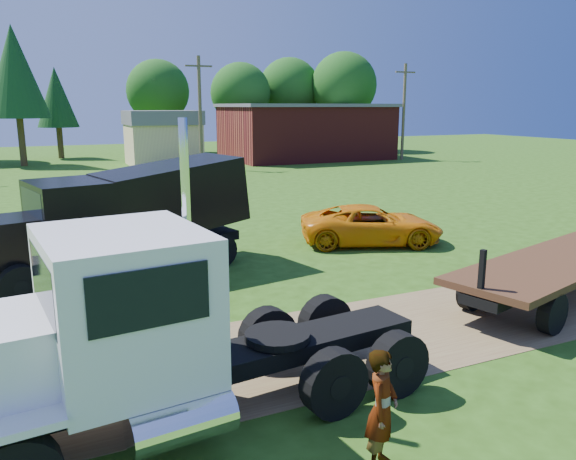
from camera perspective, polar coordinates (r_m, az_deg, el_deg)
name	(u,v)px	position (r m, az deg, el deg)	size (l,w,h in m)	color
ground	(380,334)	(13.22, 9.33, -10.41)	(140.00, 140.00, 0.00)	#274910
dirt_track	(380,334)	(13.22, 9.33, -10.38)	(120.00, 4.20, 0.01)	brown
white_semi_tractor	(134,335)	(9.03, -15.36, -10.28)	(8.31, 3.48, 4.93)	black
black_dump_truck	(127,213)	(17.73, -16.00, 1.68)	(8.27, 4.14, 3.51)	black
orange_pickup	(371,225)	(21.32, 8.48, 0.52)	(2.43, 5.28, 1.47)	orange
flatbed_trailer	(558,268)	(16.70, 25.73, -3.51)	(8.21, 4.38, 2.01)	#3C2713
spectator_a	(382,409)	(8.46, 9.53, -17.54)	(0.66, 0.43, 1.80)	#999999
spectator_b	(151,261)	(16.32, -13.79, -3.11)	(0.80, 0.62, 1.64)	#999999
brick_building	(305,131)	(55.95, 1.76, 10.00)	(15.40, 10.40, 5.30)	maroon
tan_shed	(163,137)	(51.28, -12.57, 9.21)	(6.20, 5.40, 4.70)	tan
utility_poles	(200,111)	(46.85, -8.92, 11.88)	(42.20, 0.28, 9.00)	brown
tree_row	(105,85)	(59.47, -18.14, 13.83)	(56.66, 14.70, 11.76)	#3E3119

